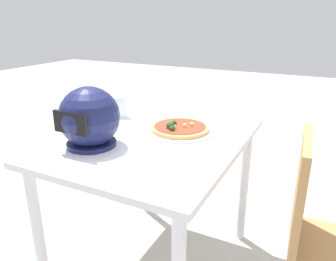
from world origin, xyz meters
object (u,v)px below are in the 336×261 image
(drinking_glass, at_px, (121,107))
(motorcycle_helmet, at_px, (89,118))
(dining_table, at_px, (156,157))
(chair_side, at_px, (320,235))
(pizza, at_px, (179,128))

(drinking_glass, bearing_deg, motorcycle_helmet, 107.02)
(dining_table, bearing_deg, chair_side, 176.57)
(pizza, relative_size, chair_side, 0.32)
(pizza, height_order, drinking_glass, drinking_glass)
(pizza, distance_m, chair_side, 0.76)
(dining_table, distance_m, pizza, 0.18)
(motorcycle_helmet, distance_m, chair_side, 1.06)
(motorcycle_helmet, relative_size, drinking_glass, 2.24)
(dining_table, relative_size, motorcycle_helmet, 3.94)
(dining_table, xyz_separation_m, drinking_glass, (0.33, -0.20, 0.16))
(dining_table, distance_m, chair_side, 0.78)
(pizza, height_order, motorcycle_helmet, motorcycle_helmet)
(motorcycle_helmet, bearing_deg, chair_side, -169.28)
(dining_table, height_order, drinking_glass, drinking_glass)
(pizza, bearing_deg, dining_table, 55.97)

